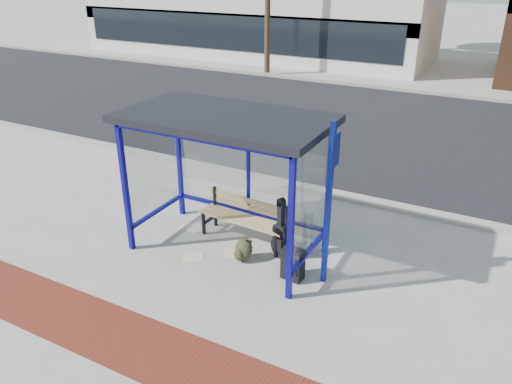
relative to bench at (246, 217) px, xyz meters
The scene contains 16 objects.
ground 0.66m from the bench, 102.76° to the right, with size 120.00×120.00×0.00m, color #B2ADA0.
brick_paver_strip 3.09m from the bench, 91.95° to the right, with size 60.00×1.00×0.01m, color maroon.
curb_near 2.48m from the bench, 92.44° to the left, with size 60.00×0.25×0.12m, color gray.
street_asphalt 7.56m from the bench, 90.79° to the left, with size 60.00×10.00×0.00m, color black.
curb_far 12.65m from the bench, 90.47° to the left, with size 60.00×0.25×0.12m, color gray.
far_sidewalk 14.55m from the bench, 90.41° to the left, with size 60.00×4.00×0.01m, color #B2ADA0.
bus_shelter 1.66m from the bench, 104.99° to the right, with size 3.30×1.80×2.42m.
storefront_white 19.81m from the bench, 117.45° to the left, with size 18.00×6.04×4.00m.
bench is the anchor object (origin of this frame).
guitar_bag 0.84m from the bench, 17.29° to the right, with size 0.39×0.25×1.04m.
suitcase 1.46m from the bench, 30.61° to the right, with size 0.36×0.26×0.58m.
backpack 0.74m from the bench, 65.13° to the right, with size 0.38×0.36×0.39m.
sign_post 2.06m from the bench, 17.84° to the right, with size 0.10×0.33×2.61m.
newspaper_a 1.16m from the bench, behind, with size 0.40×0.32×0.01m, color white.
newspaper_b 1.17m from the bench, 117.42° to the right, with size 0.37×0.29×0.01m, color white.
newspaper_c 0.70m from the bench, 79.52° to the right, with size 0.42×0.33×0.01m, color white.
Camera 1 is at (3.92, -6.36, 4.58)m, focal length 35.00 mm.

